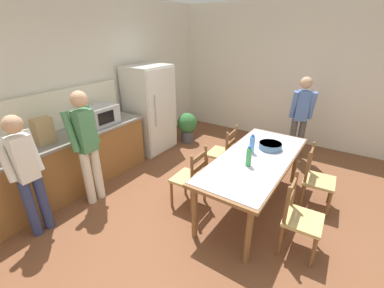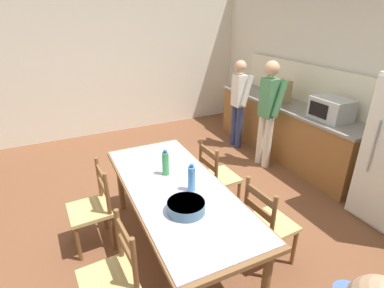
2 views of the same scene
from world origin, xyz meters
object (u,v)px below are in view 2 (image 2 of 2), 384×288
(chair_side_near_right, at_px, (112,278))
(person_at_sink, at_px, (239,100))
(paper_bag, at_px, (283,91))
(bottle_off_centre, at_px, (192,178))
(chair_side_near_left, at_px, (93,208))
(microwave, at_px, (331,109))
(serving_bowl, at_px, (186,206))
(person_at_counter, at_px, (268,110))
(chair_side_far_right, at_px, (268,224))
(chair_side_far_left, at_px, (217,177))
(dining_table, at_px, (176,194))
(bottle_near_centre, at_px, (166,163))

(chair_side_near_right, relative_size, person_at_sink, 0.59)
(paper_bag, xyz_separation_m, bottle_off_centre, (1.53, -2.41, -0.18))
(chair_side_near_left, bearing_deg, microwave, 87.29)
(serving_bowl, xyz_separation_m, person_at_counter, (-1.52, 2.08, 0.10))
(chair_side_far_right, bearing_deg, person_at_sink, -31.08)
(chair_side_far_right, relative_size, chair_side_far_left, 1.00)
(microwave, height_order, paper_bag, paper_bag)
(chair_side_far_left, distance_m, chair_side_near_right, 1.75)
(microwave, height_order, dining_table, microwave)
(bottle_near_centre, distance_m, serving_bowl, 0.65)
(chair_side_far_left, bearing_deg, paper_bag, -63.27)
(microwave, xyz_separation_m, chair_side_near_left, (-0.03, -3.25, -0.62))
(chair_side_far_left, distance_m, person_at_counter, 1.51)
(paper_bag, distance_m, person_at_counter, 0.60)
(serving_bowl, bearing_deg, person_at_sink, 137.88)
(chair_side_near_left, distance_m, chair_side_far_left, 1.47)
(dining_table, height_order, chair_side_near_left, chair_side_near_left)
(paper_bag, relative_size, chair_side_far_right, 0.40)
(serving_bowl, bearing_deg, chair_side_near_right, -81.88)
(person_at_sink, bearing_deg, microwave, -71.33)
(bottle_off_centre, xyz_separation_m, serving_bowl, (0.27, -0.18, -0.07))
(bottle_off_centre, bearing_deg, paper_bag, 122.49)
(chair_side_near_left, distance_m, person_at_counter, 2.85)
(bottle_off_centre, distance_m, chair_side_near_right, 1.03)
(paper_bag, distance_m, serving_bowl, 3.16)
(serving_bowl, relative_size, chair_side_near_left, 0.35)
(paper_bag, xyz_separation_m, serving_bowl, (1.80, -2.59, -0.26))
(bottle_near_centre, distance_m, chair_side_far_left, 0.89)
(bottle_near_centre, xyz_separation_m, person_at_sink, (-1.68, 2.02, -0.04))
(paper_bag, relative_size, chair_side_near_right, 0.40)
(paper_bag, distance_m, chair_side_far_left, 2.12)
(dining_table, bearing_deg, serving_bowl, -10.77)
(bottle_off_centre, bearing_deg, serving_bowl, -34.14)
(bottle_off_centre, relative_size, person_at_counter, 0.16)
(paper_bag, relative_size, serving_bowl, 1.12)
(chair_side_near_left, relative_size, person_at_counter, 0.55)
(microwave, distance_m, bottle_near_centre, 2.53)
(paper_bag, bearing_deg, microwave, 0.46)
(serving_bowl, bearing_deg, person_at_counter, 126.20)
(bottle_off_centre, xyz_separation_m, chair_side_near_right, (0.36, -0.85, -0.46))
(serving_bowl, bearing_deg, dining_table, 169.23)
(person_at_sink, bearing_deg, serving_bowl, -132.12)
(chair_side_near_right, bearing_deg, chair_side_near_left, 175.78)
(microwave, relative_size, chair_side_far_left, 0.55)
(microwave, xyz_separation_m, chair_side_far_left, (-0.01, -1.78, -0.62))
(dining_table, bearing_deg, person_at_sink, 133.83)
(chair_side_far_right, bearing_deg, chair_side_near_right, 85.96)
(chair_side_near_right, bearing_deg, dining_table, 118.96)
(microwave, relative_size, serving_bowl, 1.56)
(serving_bowl, bearing_deg, bottle_off_centre, 145.86)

